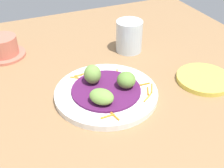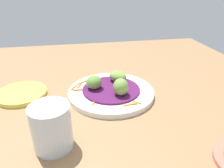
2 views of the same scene
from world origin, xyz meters
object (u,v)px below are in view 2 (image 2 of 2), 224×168
Objects in this scene: guac_scoop_center at (121,87)px; side_plate_small at (22,94)px; water_glass at (52,127)px; guac_scoop_left at (94,82)px; guac_scoop_right at (118,76)px; main_plate at (111,91)px.

guac_scoop_center reaches higher than side_plate_small.
guac_scoop_center is at bearing 73.57° from side_plate_small.
water_glass reaches higher than guac_scoop_center.
side_plate_small is 25.00cm from water_glass.
side_plate_small is (-3.15, -20.60, -3.31)cm from guac_scoop_left.
side_plate_small is at bearing -89.76° from guac_scoop_right.
guac_scoop_left is 0.48× the size of water_glass.
guac_scoop_center reaches higher than guac_scoop_right.
main_plate is 5.69cm from guac_scoop_left.
guac_scoop_right is 28.27cm from side_plate_small.
water_glass is (14.37, -16.79, 0.32)cm from guac_scoop_center.
water_glass is (22.38, 10.38, 4.03)cm from side_plate_small.
guac_scoop_center is 22.10cm from water_glass.
water_glass is (18.70, -14.91, 3.89)cm from main_plate.
side_plate_small is (-3.68, -25.29, -0.14)cm from main_plate.
guac_scoop_left reaches higher than guac_scoop_right.
guac_scoop_center is 28.58cm from side_plate_small.
guac_scoop_right is 28.66cm from water_glass.
side_plate_small is at bearing -98.28° from main_plate.
guac_scoop_center is (4.33, 1.88, 3.57)cm from main_plate.
side_plate_small is at bearing -106.43° from guac_scoop_center.
water_glass reaches higher than guac_scoop_left.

